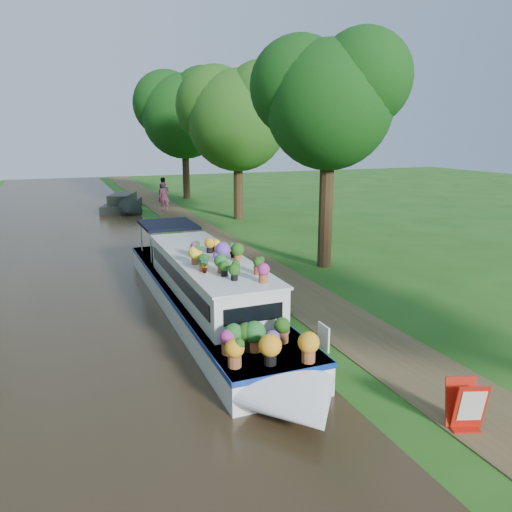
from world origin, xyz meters
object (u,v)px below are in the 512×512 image
at_px(pedestrian_pink, 164,197).
at_px(pedestrian_dark, 164,190).
at_px(second_boat, 123,204).
at_px(plant_boat, 209,291).
at_px(sandwich_board, 466,407).

xyz_separation_m(pedestrian_pink, pedestrian_dark, (0.89, 4.50, -0.02)).
relative_size(second_boat, pedestrian_pink, 3.31).
bearing_deg(second_boat, plant_boat, -70.43).
bearing_deg(plant_boat, second_boat, 88.72).
distance_m(second_boat, pedestrian_dark, 4.81).
distance_m(pedestrian_pink, pedestrian_dark, 4.58).
relative_size(plant_boat, second_boat, 2.11).
bearing_deg(sandwich_board, pedestrian_dark, 107.17).
height_order(second_boat, sandwich_board, second_boat).
xyz_separation_m(plant_boat, pedestrian_dark, (4.06, 25.48, 0.12)).
distance_m(plant_boat, second_boat, 22.29).
bearing_deg(plant_boat, pedestrian_dark, 80.96).
bearing_deg(pedestrian_pink, pedestrian_dark, 89.26).
relative_size(second_boat, pedestrian_dark, 3.38).
distance_m(sandwich_board, pedestrian_pink, 28.01).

